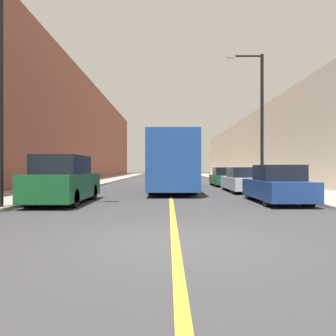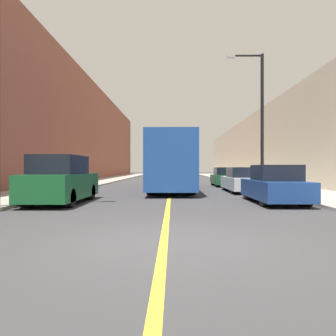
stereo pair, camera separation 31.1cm
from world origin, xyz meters
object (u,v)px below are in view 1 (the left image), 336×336
at_px(car_right_far, 225,178).
at_px(street_lamp_right, 260,113).
at_px(car_right_near, 278,186).
at_px(street_lamp_left, 6,65).
at_px(parked_suv_left, 64,181).
at_px(bus, 172,163).
at_px(car_right_mid, 243,181).

distance_m(car_right_far, street_lamp_right, 6.50).
height_order(car_right_near, street_lamp_left, street_lamp_left).
relative_size(parked_suv_left, car_right_far, 1.14).
bearing_deg(car_right_near, street_lamp_right, 79.80).
distance_m(parked_suv_left, street_lamp_left, 4.68).
xyz_separation_m(car_right_near, street_lamp_right, (1.29, 7.19, 4.11)).
bearing_deg(street_lamp_right, street_lamp_left, -139.47).
relative_size(bus, car_right_far, 2.86).
bearing_deg(street_lamp_left, car_right_near, 13.24).
height_order(bus, car_right_far, bus).
bearing_deg(car_right_near, parked_suv_left, -178.69).
xyz_separation_m(street_lamp_left, street_lamp_right, (11.11, 9.49, -0.05)).
distance_m(parked_suv_left, car_right_mid, 10.46).
height_order(car_right_mid, street_lamp_right, street_lamp_right).
xyz_separation_m(car_right_mid, street_lamp_right, (1.34, 1.28, 4.14)).
xyz_separation_m(car_right_near, car_right_mid, (-0.05, 5.90, -0.03)).
distance_m(parked_suv_left, street_lamp_right, 12.91).
bearing_deg(bus, car_right_far, 46.23).
bearing_deg(car_right_far, street_lamp_right, -74.62).
height_order(car_right_far, street_lamp_right, street_lamp_right).
bearing_deg(street_lamp_right, car_right_far, 105.38).
bearing_deg(car_right_mid, parked_suv_left, -144.33).
xyz_separation_m(parked_suv_left, car_right_mid, (8.50, 6.10, -0.22)).
height_order(parked_suv_left, street_lamp_left, street_lamp_left).
bearing_deg(car_right_mid, bus, 156.38).
distance_m(parked_suv_left, car_right_near, 8.55).
relative_size(car_right_mid, street_lamp_left, 0.56).
distance_m(car_right_near, street_lamp_left, 10.91).
xyz_separation_m(car_right_far, street_lamp_right, (1.33, -4.83, 4.14)).
distance_m(parked_suv_left, car_right_far, 14.88).
bearing_deg(street_lamp_left, parked_suv_left, 58.98).
bearing_deg(street_lamp_left, car_right_far, 55.68).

